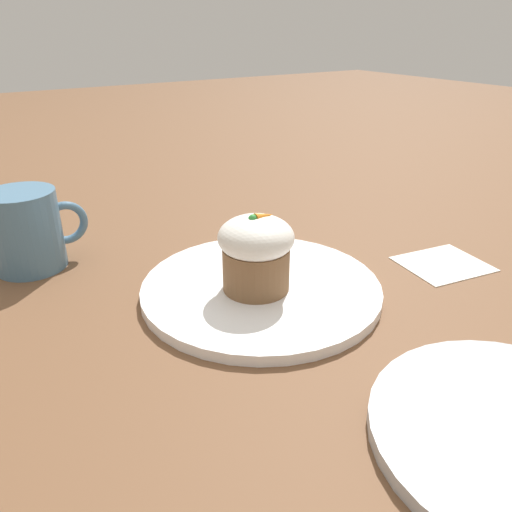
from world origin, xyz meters
name	(u,v)px	position (x,y,z in m)	size (l,w,h in m)	color
ground_plane	(261,293)	(0.00, 0.00, 0.00)	(4.00, 4.00, 0.00)	brown
dessert_plate	(261,288)	(0.00, 0.00, 0.01)	(0.27, 0.27, 0.01)	white
carrot_cake	(256,252)	(-0.01, -0.01, 0.06)	(0.08, 0.08, 0.09)	brown
spoon	(259,273)	(0.01, 0.02, 0.02)	(0.10, 0.13, 0.01)	#B7B7BC
coffee_cup	(27,230)	(-0.20, 0.21, 0.05)	(0.12, 0.08, 0.10)	teal
paper_napkin	(443,264)	(0.23, -0.06, 0.00)	(0.11, 0.10, 0.00)	white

